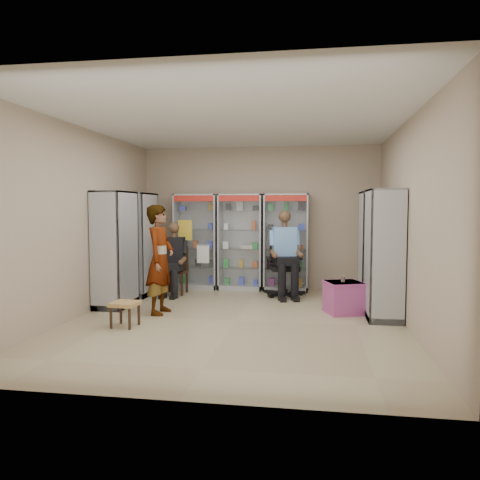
% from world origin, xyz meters
% --- Properties ---
extents(floor, '(6.00, 6.00, 0.00)m').
position_xyz_m(floor, '(0.00, 0.00, 0.00)').
color(floor, tan).
rests_on(floor, ground).
extents(room_shell, '(5.02, 6.02, 3.01)m').
position_xyz_m(room_shell, '(0.00, 0.00, 1.97)').
color(room_shell, tan).
rests_on(room_shell, ground).
extents(cabinet_back_left, '(0.90, 0.50, 2.00)m').
position_xyz_m(cabinet_back_left, '(-1.30, 2.73, 1.00)').
color(cabinet_back_left, '#B2B4B9').
rests_on(cabinet_back_left, floor).
extents(cabinet_back_mid, '(0.90, 0.50, 2.00)m').
position_xyz_m(cabinet_back_mid, '(-0.35, 2.73, 1.00)').
color(cabinet_back_mid, '#ABAEB2').
rests_on(cabinet_back_mid, floor).
extents(cabinet_back_right, '(0.90, 0.50, 2.00)m').
position_xyz_m(cabinet_back_right, '(0.60, 2.73, 1.00)').
color(cabinet_back_right, silver).
rests_on(cabinet_back_right, floor).
extents(cabinet_right_far, '(0.90, 0.50, 2.00)m').
position_xyz_m(cabinet_right_far, '(2.23, 1.60, 1.00)').
color(cabinet_right_far, '#9D9FA4').
rests_on(cabinet_right_far, floor).
extents(cabinet_right_near, '(0.90, 0.50, 2.00)m').
position_xyz_m(cabinet_right_near, '(2.23, 0.50, 1.00)').
color(cabinet_right_near, silver).
rests_on(cabinet_right_near, floor).
extents(cabinet_left_far, '(0.90, 0.50, 2.00)m').
position_xyz_m(cabinet_left_far, '(-2.23, 1.80, 1.00)').
color(cabinet_left_far, '#AFB2B6').
rests_on(cabinet_left_far, floor).
extents(cabinet_left_near, '(0.90, 0.50, 2.00)m').
position_xyz_m(cabinet_left_near, '(-2.23, 0.70, 1.00)').
color(cabinet_left_near, '#B7BABF').
rests_on(cabinet_left_near, floor).
extents(wooden_chair, '(0.42, 0.42, 0.94)m').
position_xyz_m(wooden_chair, '(-1.55, 2.00, 0.47)').
color(wooden_chair, black).
rests_on(wooden_chair, floor).
extents(seated_customer, '(0.44, 0.60, 1.34)m').
position_xyz_m(seated_customer, '(-1.55, 1.95, 0.67)').
color(seated_customer, black).
rests_on(seated_customer, floor).
extents(office_chair, '(0.81, 0.81, 1.22)m').
position_xyz_m(office_chair, '(0.60, 2.15, 0.61)').
color(office_chair, black).
rests_on(office_chair, floor).
extents(seated_shopkeeper, '(0.68, 0.82, 1.56)m').
position_xyz_m(seated_shopkeeper, '(0.60, 2.10, 0.78)').
color(seated_shopkeeper, '#74BCE5').
rests_on(seated_shopkeeper, floor).
extents(pink_trunk, '(0.68, 0.66, 0.52)m').
position_xyz_m(pink_trunk, '(1.65, 0.77, 0.26)').
color(pink_trunk, '#B24790').
rests_on(pink_trunk, floor).
extents(tea_glass, '(0.07, 0.07, 0.10)m').
position_xyz_m(tea_glass, '(1.64, 0.76, 0.57)').
color(tea_glass, '#501006').
rests_on(tea_glass, pink_trunk).
extents(woven_stool_a, '(0.46, 0.46, 0.38)m').
position_xyz_m(woven_stool_a, '(1.90, 1.28, 0.19)').
color(woven_stool_a, '#A46C45').
rests_on(woven_stool_a, floor).
extents(woven_stool_b, '(0.39, 0.39, 0.36)m').
position_xyz_m(woven_stool_b, '(-1.52, -0.60, 0.18)').
color(woven_stool_b, tan).
rests_on(woven_stool_b, floor).
extents(standing_man, '(0.45, 0.66, 1.77)m').
position_xyz_m(standing_man, '(-1.29, 0.30, 0.88)').
color(standing_man, gray).
rests_on(standing_man, floor).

